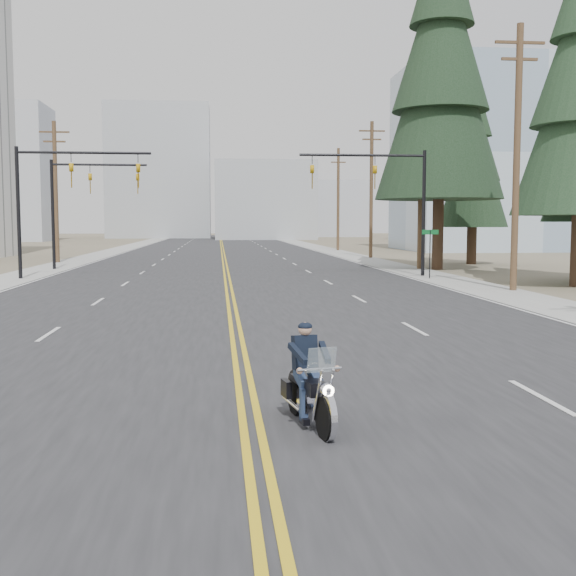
% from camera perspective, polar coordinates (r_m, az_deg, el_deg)
% --- Properties ---
extents(ground_plane, '(400.00, 400.00, 0.00)m').
position_cam_1_polar(ground_plane, '(8.19, -2.00, -16.23)').
color(ground_plane, '#776D56').
rests_on(ground_plane, ground).
extents(road, '(20.00, 200.00, 0.01)m').
position_cam_1_polar(road, '(77.67, -5.19, 2.95)').
color(road, '#303033').
rests_on(road, ground).
extents(sidewalk_left, '(3.00, 200.00, 0.01)m').
position_cam_1_polar(sidewalk_left, '(78.45, -13.63, 2.84)').
color(sidewalk_left, '#A5A5A0').
rests_on(sidewalk_left, ground).
extents(sidewalk_right, '(3.00, 200.00, 0.01)m').
position_cam_1_polar(sidewalk_right, '(78.58, 3.24, 2.98)').
color(sidewalk_right, '#A5A5A0').
rests_on(sidewalk_right, ground).
extents(traffic_mast_left, '(7.10, 0.26, 7.00)m').
position_cam_1_polar(traffic_mast_left, '(40.56, -17.80, 7.68)').
color(traffic_mast_left, black).
rests_on(traffic_mast_left, ground).
extents(traffic_mast_right, '(7.10, 0.26, 7.00)m').
position_cam_1_polar(traffic_mast_right, '(40.77, 7.94, 7.86)').
color(traffic_mast_right, black).
rests_on(traffic_mast_right, ground).
extents(traffic_mast_far, '(6.10, 0.26, 7.00)m').
position_cam_1_polar(traffic_mast_far, '(48.46, -16.17, 7.19)').
color(traffic_mast_far, black).
rests_on(traffic_mast_far, ground).
extents(street_sign, '(0.90, 0.06, 2.62)m').
position_cam_1_polar(street_sign, '(39.28, 11.16, 3.34)').
color(street_sign, black).
rests_on(street_sign, ground).
extents(utility_pole_b, '(2.20, 0.30, 11.50)m').
position_cam_1_polar(utility_pole_b, '(33.38, 17.63, 10.08)').
color(utility_pole_b, brown).
rests_on(utility_pole_b, ground).
extents(utility_pole_c, '(2.20, 0.30, 11.00)m').
position_cam_1_polar(utility_pole_c, '(47.50, 10.43, 8.39)').
color(utility_pole_c, brown).
rests_on(utility_pole_c, ground).
extents(utility_pole_d, '(2.20, 0.30, 11.50)m').
position_cam_1_polar(utility_pole_d, '(62.05, 6.60, 7.90)').
color(utility_pole_d, brown).
rests_on(utility_pole_d, ground).
extents(utility_pole_e, '(2.20, 0.30, 11.00)m').
position_cam_1_polar(utility_pole_e, '(78.73, 3.99, 7.15)').
color(utility_pole_e, brown).
rests_on(utility_pole_e, ground).
extents(utility_pole_left, '(2.20, 0.30, 10.50)m').
position_cam_1_polar(utility_pole_left, '(56.95, -17.88, 7.43)').
color(utility_pole_left, brown).
rests_on(utility_pole_left, ground).
extents(glass_building, '(24.00, 16.00, 20.00)m').
position_cam_1_polar(glass_building, '(84.42, 17.37, 9.70)').
color(glass_building, '#9EB5CC').
rests_on(glass_building, ground).
extents(haze_bldg_a, '(14.00, 12.00, 22.00)m').
position_cam_1_polar(haze_bldg_a, '(127.64, -21.45, 8.41)').
color(haze_bldg_a, '#B7BCC6').
rests_on(haze_bldg_a, ground).
extents(haze_bldg_b, '(18.00, 14.00, 14.00)m').
position_cam_1_polar(haze_bldg_b, '(132.94, -1.89, 6.89)').
color(haze_bldg_b, '#ADB2B7').
rests_on(haze_bldg_b, ground).
extents(haze_bldg_c, '(16.00, 12.00, 18.00)m').
position_cam_1_polar(haze_bldg_c, '(124.52, 13.57, 7.79)').
color(haze_bldg_c, '#B7BCC6').
rests_on(haze_bldg_c, ground).
extents(haze_bldg_d, '(20.00, 15.00, 26.00)m').
position_cam_1_polar(haze_bldg_d, '(148.40, -10.10, 8.96)').
color(haze_bldg_d, '#ADB2B7').
rests_on(haze_bldg_d, ground).
extents(haze_bldg_e, '(14.00, 14.00, 12.00)m').
position_cam_1_polar(haze_bldg_e, '(159.68, 3.67, 6.24)').
color(haze_bldg_e, '#B7BCC6').
rests_on(haze_bldg_e, ground).
extents(motorcyclist, '(1.18, 2.07, 1.52)m').
position_cam_1_polar(motorcyclist, '(10.60, 1.78, -6.97)').
color(motorcyclist, black).
rests_on(motorcyclist, ground).
extents(conifer_tall, '(8.06, 8.06, 22.38)m').
position_cam_1_polar(conifer_tall, '(48.12, 11.99, 16.88)').
color(conifer_tall, '#382619').
rests_on(conifer_tall, ground).
extents(conifer_far, '(5.02, 5.02, 13.45)m').
position_cam_1_polar(conifer_far, '(54.13, 14.46, 10.02)').
color(conifer_far, '#382619').
rests_on(conifer_far, ground).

